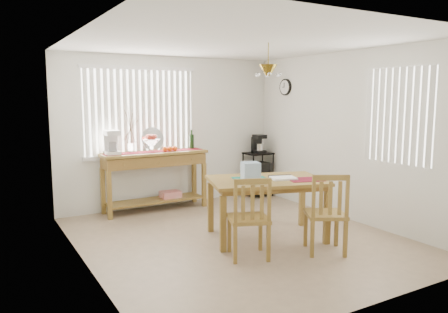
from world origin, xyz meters
TOP-DOWN VIEW (x-y plane):
  - ground at (0.00, 0.00)m, footprint 4.00×4.50m
  - room_shell at (0.00, 0.02)m, footprint 4.20×4.70m
  - sideboard at (-0.41, 1.98)m, footprint 1.77×0.50m
  - sideboard_items at (-0.70, 2.00)m, footprint 1.68×0.42m
  - wire_cart at (1.70, 2.00)m, footprint 0.50×0.40m
  - cart_items at (1.70, 2.01)m, footprint 0.20×0.24m
  - dining_table at (0.36, -0.15)m, footprint 1.74×1.39m
  - table_items at (0.18, -0.23)m, footprint 1.13×0.87m
  - chair_left at (-0.27, -0.69)m, footprint 0.59×0.59m
  - chair_right at (0.64, -1.01)m, footprint 0.63×0.63m

SIDE VIEW (x-z plane):
  - ground at x=0.00m, z-range -0.01..0.00m
  - chair_left at x=-0.27m, z-range -0.01..0.98m
  - chair_right at x=0.64m, z-range -0.01..0.99m
  - wire_cart at x=1.70m, z-range 0.09..0.93m
  - dining_table at x=0.36m, z-range 0.31..1.12m
  - sideboard at x=-0.41m, z-range 0.25..1.25m
  - table_items at x=0.18m, z-range 0.78..1.04m
  - cart_items at x=1.70m, z-range 0.83..1.18m
  - sideboard_items at x=-0.70m, z-range 0.77..1.53m
  - room_shell at x=0.00m, z-range 0.34..3.04m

